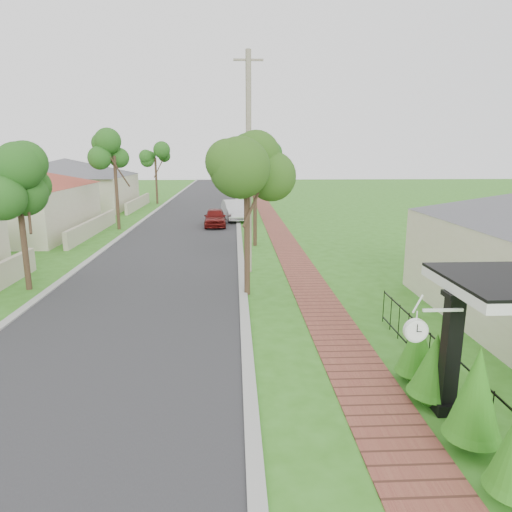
# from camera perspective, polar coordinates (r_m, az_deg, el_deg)

# --- Properties ---
(ground) EXTENTS (160.00, 160.00, 0.00)m
(ground) POSITION_cam_1_polar(r_m,az_deg,el_deg) (10.42, -4.52, -16.53)
(ground) COLOR #326F1A
(ground) RESTS_ON ground
(road) EXTENTS (7.00, 120.00, 0.02)m
(road) POSITION_cam_1_polar(r_m,az_deg,el_deg) (29.71, -9.19, 2.76)
(road) COLOR #28282B
(road) RESTS_ON ground
(kerb_right) EXTENTS (0.30, 120.00, 0.10)m
(kerb_right) POSITION_cam_1_polar(r_m,az_deg,el_deg) (29.53, -2.13, 2.86)
(kerb_right) COLOR #9E9E99
(kerb_right) RESTS_ON ground
(kerb_left) EXTENTS (0.30, 120.00, 0.10)m
(kerb_left) POSITION_cam_1_polar(r_m,az_deg,el_deg) (30.34, -16.06, 2.63)
(kerb_left) COLOR #9E9E99
(kerb_left) RESTS_ON ground
(sidewalk) EXTENTS (1.50, 120.00, 0.03)m
(sidewalk) POSITION_cam_1_polar(r_m,az_deg,el_deg) (29.67, 2.91, 2.90)
(sidewalk) COLOR brown
(sidewalk) RESTS_ON ground
(porch_post) EXTENTS (0.48, 0.48, 2.52)m
(porch_post) POSITION_cam_1_polar(r_m,az_deg,el_deg) (9.94, 23.04, -11.87)
(porch_post) COLOR black
(porch_post) RESTS_ON ground
(picket_fence) EXTENTS (0.03, 8.02, 1.00)m
(picket_fence) POSITION_cam_1_polar(r_m,az_deg,el_deg) (11.13, 22.19, -12.41)
(picket_fence) COLOR black
(picket_fence) RESTS_ON ground
(street_trees) EXTENTS (10.70, 37.65, 5.89)m
(street_trees) POSITION_cam_1_polar(r_m,az_deg,el_deg) (36.07, -8.05, 11.79)
(street_trees) COLOR #382619
(street_trees) RESTS_ON ground
(hedge_row) EXTENTS (0.93, 4.55, 2.02)m
(hedge_row) POSITION_cam_1_polar(r_m,az_deg,el_deg) (9.65, 23.54, -14.66)
(hedge_row) COLOR #2B7116
(hedge_row) RESTS_ON ground
(far_house_grey) EXTENTS (15.56, 15.56, 4.60)m
(far_house_grey) POSITION_cam_1_polar(r_m,az_deg,el_deg) (45.81, -22.53, 8.40)
(far_house_grey) COLOR beige
(far_house_grey) RESTS_ON ground
(parked_car_red) EXTENTS (1.60, 3.74, 1.26)m
(parked_car_red) POSITION_cam_1_polar(r_m,az_deg,el_deg) (32.28, -5.14, 4.80)
(parked_car_red) COLOR #61100E
(parked_car_red) RESTS_ON ground
(parked_car_white) EXTENTS (2.27, 4.75, 1.50)m
(parked_car_white) POSITION_cam_1_polar(r_m,az_deg,el_deg) (35.32, -2.66, 5.72)
(parked_car_white) COLOR silver
(parked_car_white) RESTS_ON ground
(near_tree) EXTENTS (2.21, 2.21, 5.67)m
(near_tree) POSITION_cam_1_polar(r_m,az_deg,el_deg) (16.10, -1.17, 10.73)
(near_tree) COLOR #382619
(near_tree) RESTS_ON ground
(utility_pole) EXTENTS (1.20, 0.24, 9.09)m
(utility_pole) POSITION_cam_1_polar(r_m,az_deg,el_deg) (19.35, -0.92, 11.34)
(utility_pole) COLOR gray
(utility_pole) RESTS_ON ground
(station_clock) EXTENTS (1.07, 0.13, 0.63)m
(station_clock) POSITION_cam_1_polar(r_m,az_deg,el_deg) (8.94, 19.56, -8.57)
(station_clock) COLOR white
(station_clock) RESTS_ON ground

